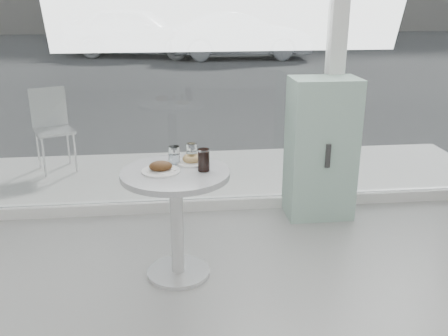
{
  "coord_description": "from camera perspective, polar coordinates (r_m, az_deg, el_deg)",
  "views": [
    {
      "loc": [
        -0.52,
        -1.18,
        1.87
      ],
      "look_at": [
        -0.2,
        1.7,
        0.85
      ],
      "focal_mm": 40.0,
      "sensor_mm": 36.0,
      "label": 1
    }
  ],
  "objects": [
    {
      "name": "storefront",
      "position": [
        4.23,
        1.84,
        17.22
      ],
      "size": [
        5.0,
        0.14,
        3.0
      ],
      "color": "white",
      "rests_on": "ground"
    },
    {
      "name": "main_table",
      "position": [
        3.36,
        -5.49,
        -3.88
      ],
      "size": [
        0.72,
        0.72,
        0.77
      ],
      "color": "silver",
      "rests_on": "ground"
    },
    {
      "name": "patio_deck",
      "position": [
        5.34,
        -0.34,
        -0.82
      ],
      "size": [
        5.6,
        1.6,
        0.05
      ],
      "primitive_type": "cube",
      "color": "white",
      "rests_on": "ground"
    },
    {
      "name": "street",
      "position": [
        17.29,
        -4.67,
        13.14
      ],
      "size": [
        40.0,
        24.0,
        0.0
      ],
      "primitive_type": "cube",
      "color": "#3E3E3E",
      "rests_on": "ground"
    },
    {
      "name": "mint_cabinet",
      "position": [
        4.35,
        11.02,
        2.15
      ],
      "size": [
        0.56,
        0.4,
        1.22
      ],
      "rotation": [
        0.0,
        0.0,
        0.0
      ],
      "color": "#9AC5B3",
      "rests_on": "ground"
    },
    {
      "name": "patio_chair",
      "position": [
        5.65,
        -19.03,
        4.78
      ],
      "size": [
        0.5,
        0.5,
        0.88
      ],
      "rotation": [
        0.0,
        0.0,
        0.4
      ],
      "color": "silver",
      "rests_on": "patio_deck"
    },
    {
      "name": "car_white",
      "position": [
        16.1,
        -9.93,
        15.14
      ],
      "size": [
        4.71,
        2.85,
        1.5
      ],
      "primitive_type": "imported",
      "rotation": [
        0.0,
        0.0,
        1.31
      ],
      "color": "silver",
      "rests_on": "street"
    },
    {
      "name": "car_silver",
      "position": [
        15.24,
        1.85,
        14.87
      ],
      "size": [
        4.06,
        1.46,
        1.33
      ],
      "primitive_type": "imported",
      "rotation": [
        0.0,
        0.0,
        1.56
      ],
      "color": "#A7A9AE",
      "rests_on": "street"
    },
    {
      "name": "plate_fritter",
      "position": [
        3.26,
        -7.18,
        0.02
      ],
      "size": [
        0.25,
        0.25,
        0.07
      ],
      "color": "white",
      "rests_on": "main_table"
    },
    {
      "name": "plate_donut",
      "position": [
        3.42,
        -3.7,
        0.91
      ],
      "size": [
        0.22,
        0.22,
        0.05
      ],
      "color": "white",
      "rests_on": "main_table"
    },
    {
      "name": "water_tumbler_a",
      "position": [
        3.4,
        -5.71,
        1.35
      ],
      "size": [
        0.08,
        0.08,
        0.12
      ],
      "color": "white",
      "rests_on": "main_table"
    },
    {
      "name": "water_tumbler_b",
      "position": [
        3.46,
        -3.73,
        1.72
      ],
      "size": [
        0.07,
        0.07,
        0.12
      ],
      "color": "white",
      "rests_on": "main_table"
    },
    {
      "name": "cola_glass",
      "position": [
        3.25,
        -2.34,
        0.87
      ],
      "size": [
        0.08,
        0.08,
        0.15
      ],
      "color": "white",
      "rests_on": "main_table"
    }
  ]
}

